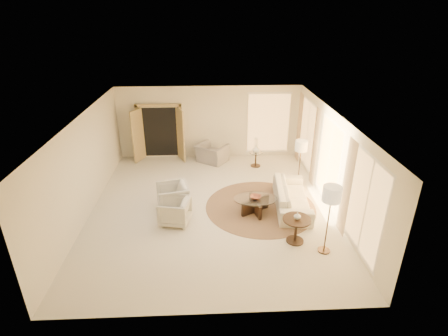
{
  "coord_description": "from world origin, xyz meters",
  "views": [
    {
      "loc": [
        -0.04,
        -9.0,
        5.42
      ],
      "look_at": [
        0.4,
        0.4,
        1.1
      ],
      "focal_mm": 28.0,
      "sensor_mm": 36.0,
      "label": 1
    }
  ],
  "objects_px": {
    "armchair_left": "(173,196)",
    "armchair_right": "(175,210)",
    "floor_lamp_far": "(332,197)",
    "end_table": "(296,226)",
    "accent_chair": "(212,150)",
    "end_vase": "(297,216)",
    "floor_lamp_near": "(301,148)",
    "coffee_table": "(255,203)",
    "side_vase": "(256,149)",
    "side_table": "(256,158)",
    "sofa": "(292,196)",
    "bowl": "(256,197)"
  },
  "relations": [
    {
      "from": "sofa",
      "to": "accent_chair",
      "type": "xyz_separation_m",
      "value": [
        -2.32,
        3.47,
        0.12
      ]
    },
    {
      "from": "armchair_left",
      "to": "accent_chair",
      "type": "xyz_separation_m",
      "value": [
        1.18,
        3.45,
        0.03
      ]
    },
    {
      "from": "floor_lamp_far",
      "to": "end_vase",
      "type": "height_order",
      "value": "floor_lamp_far"
    },
    {
      "from": "accent_chair",
      "to": "end_vase",
      "type": "bearing_deg",
      "value": 146.14
    },
    {
      "from": "sofa",
      "to": "end_table",
      "type": "relative_size",
      "value": 3.34
    },
    {
      "from": "side_table",
      "to": "accent_chair",
      "type": "bearing_deg",
      "value": 163.59
    },
    {
      "from": "floor_lamp_near",
      "to": "bowl",
      "type": "bearing_deg",
      "value": -136.39
    },
    {
      "from": "coffee_table",
      "to": "floor_lamp_far",
      "type": "xyz_separation_m",
      "value": [
        1.46,
        -1.86,
        1.22
      ]
    },
    {
      "from": "accent_chair",
      "to": "coffee_table",
      "type": "height_order",
      "value": "accent_chair"
    },
    {
      "from": "coffee_table",
      "to": "sofa",
      "type": "bearing_deg",
      "value": 13.01
    },
    {
      "from": "end_table",
      "to": "end_vase",
      "type": "relative_size",
      "value": 3.93
    },
    {
      "from": "accent_chair",
      "to": "bowl",
      "type": "distance_m",
      "value": 3.92
    },
    {
      "from": "side_table",
      "to": "side_vase",
      "type": "distance_m",
      "value": 0.35
    },
    {
      "from": "bowl",
      "to": "side_vase",
      "type": "distance_m",
      "value": 3.28
    },
    {
      "from": "accent_chair",
      "to": "floor_lamp_far",
      "type": "xyz_separation_m",
      "value": [
        2.66,
        -5.59,
        1.04
      ]
    },
    {
      "from": "armchair_left",
      "to": "armchair_right",
      "type": "height_order",
      "value": "armchair_left"
    },
    {
      "from": "sofa",
      "to": "accent_chair",
      "type": "relative_size",
      "value": 2.2
    },
    {
      "from": "accent_chair",
      "to": "floor_lamp_far",
      "type": "relative_size",
      "value": 0.61
    },
    {
      "from": "end_table",
      "to": "side_vase",
      "type": "distance_m",
      "value": 4.71
    },
    {
      "from": "accent_chair",
      "to": "coffee_table",
      "type": "bearing_deg",
      "value": 142.47
    },
    {
      "from": "armchair_left",
      "to": "floor_lamp_far",
      "type": "height_order",
      "value": "floor_lamp_far"
    },
    {
      "from": "armchair_left",
      "to": "side_table",
      "type": "distance_m",
      "value": 4.09
    },
    {
      "from": "end_vase",
      "to": "armchair_right",
      "type": "bearing_deg",
      "value": 161.92
    },
    {
      "from": "floor_lamp_far",
      "to": "sofa",
      "type": "bearing_deg",
      "value": 99.03
    },
    {
      "from": "armchair_left",
      "to": "end_table",
      "type": "xyz_separation_m",
      "value": [
        3.23,
        -1.72,
        0.02
      ]
    },
    {
      "from": "accent_chair",
      "to": "coffee_table",
      "type": "distance_m",
      "value": 3.92
    },
    {
      "from": "end_table",
      "to": "floor_lamp_far",
      "type": "height_order",
      "value": "floor_lamp_far"
    },
    {
      "from": "armchair_left",
      "to": "side_table",
      "type": "relative_size",
      "value": 1.59
    },
    {
      "from": "floor_lamp_far",
      "to": "end_table",
      "type": "bearing_deg",
      "value": 145.78
    },
    {
      "from": "accent_chair",
      "to": "side_vase",
      "type": "bearing_deg",
      "value": -161.82
    },
    {
      "from": "end_table",
      "to": "bowl",
      "type": "height_order",
      "value": "end_table"
    },
    {
      "from": "bowl",
      "to": "floor_lamp_far",
      "type": "bearing_deg",
      "value": -51.95
    },
    {
      "from": "end_vase",
      "to": "armchair_left",
      "type": "bearing_deg",
      "value": 151.88
    },
    {
      "from": "bowl",
      "to": "side_vase",
      "type": "xyz_separation_m",
      "value": [
        0.43,
        3.25,
        0.19
      ]
    },
    {
      "from": "armchair_left",
      "to": "accent_chair",
      "type": "distance_m",
      "value": 3.64
    },
    {
      "from": "armchair_right",
      "to": "side_table",
      "type": "distance_m",
      "value": 4.56
    },
    {
      "from": "end_table",
      "to": "end_vase",
      "type": "height_order",
      "value": "end_vase"
    },
    {
      "from": "coffee_table",
      "to": "floor_lamp_near",
      "type": "bearing_deg",
      "value": 43.61
    },
    {
      "from": "coffee_table",
      "to": "side_vase",
      "type": "height_order",
      "value": "side_vase"
    },
    {
      "from": "coffee_table",
      "to": "end_table",
      "type": "bearing_deg",
      "value": -59.8
    },
    {
      "from": "floor_lamp_near",
      "to": "end_vase",
      "type": "relative_size",
      "value": 8.93
    },
    {
      "from": "armchair_left",
      "to": "accent_chair",
      "type": "bearing_deg",
      "value": 147.98
    },
    {
      "from": "sofa",
      "to": "armchair_left",
      "type": "xyz_separation_m",
      "value": [
        -3.51,
        0.02,
        0.1
      ]
    },
    {
      "from": "end_vase",
      "to": "side_vase",
      "type": "distance_m",
      "value": 4.71
    },
    {
      "from": "armchair_left",
      "to": "bowl",
      "type": "relative_size",
      "value": 2.81
    },
    {
      "from": "armchair_right",
      "to": "accent_chair",
      "type": "relative_size",
      "value": 0.74
    },
    {
      "from": "floor_lamp_far",
      "to": "side_vase",
      "type": "xyz_separation_m",
      "value": [
        -1.02,
        5.11,
        -0.82
      ]
    },
    {
      "from": "side_table",
      "to": "armchair_right",
      "type": "bearing_deg",
      "value": -126.42
    },
    {
      "from": "floor_lamp_near",
      "to": "side_vase",
      "type": "height_order",
      "value": "floor_lamp_near"
    },
    {
      "from": "side_table",
      "to": "coffee_table",
      "type": "bearing_deg",
      "value": -97.6
    }
  ]
}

